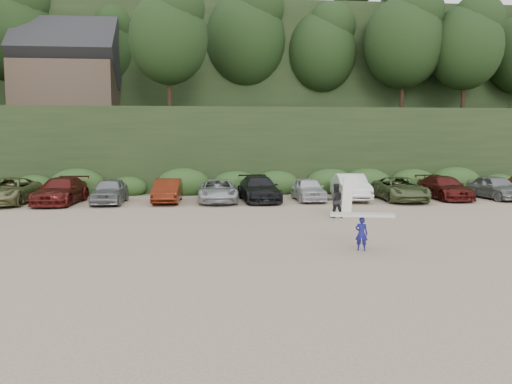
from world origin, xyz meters
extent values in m
plane|color=tan|center=(0.00, 0.00, 0.00)|extent=(120.00, 120.00, 0.00)
cube|color=black|center=(0.00, 22.00, 3.00)|extent=(80.00, 14.00, 6.00)
cube|color=black|center=(0.00, 40.00, 8.00)|extent=(90.00, 30.00, 16.00)
ellipsoid|color=black|center=(0.00, 22.00, 11.00)|extent=(66.00, 12.00, 10.00)
cube|color=#2B491E|center=(-0.55, 14.50, 0.60)|extent=(46.20, 2.00, 1.20)
cube|color=brown|center=(-12.00, 24.00, 8.00)|extent=(8.00, 6.00, 4.00)
imported|color=olive|center=(-11.91, 10.10, 0.76)|extent=(2.59, 5.48, 1.51)
imported|color=#531513|center=(-8.89, 9.94, 0.76)|extent=(2.38, 5.33, 1.52)
imported|color=gray|center=(-6.10, 9.85, 0.74)|extent=(1.81, 4.36, 1.48)
imported|color=#5B1D0D|center=(-2.79, 10.01, 0.70)|extent=(1.57, 4.27, 1.40)
imported|color=#A6A8AD|center=(0.18, 9.96, 0.68)|extent=(2.29, 4.92, 1.36)
imported|color=black|center=(2.65, 10.16, 0.75)|extent=(2.54, 5.35, 1.51)
imported|color=silver|center=(5.68, 10.12, 0.71)|extent=(1.74, 4.19, 1.42)
imported|color=white|center=(8.34, 10.26, 0.81)|extent=(2.01, 5.00, 1.61)
imported|color=#505D35|center=(11.25, 9.62, 0.72)|extent=(2.55, 5.24, 1.44)
imported|color=#4D1311|center=(14.34, 10.22, 0.72)|extent=(2.16, 5.00, 1.43)
imported|color=gray|center=(17.55, 9.92, 0.75)|extent=(2.02, 4.48, 1.50)
imported|color=navy|center=(4.74, -3.74, 0.57)|extent=(0.48, 0.40, 1.14)
cube|color=beige|center=(4.74, -3.74, 1.20)|extent=(2.15, 0.99, 0.08)
imported|color=black|center=(5.65, 3.38, 0.81)|extent=(0.83, 0.66, 1.63)
cube|color=white|center=(6.21, 3.34, 0.96)|extent=(0.59, 0.42, 1.92)
camera|label=1|loc=(-0.23, -19.68, 3.64)|focal=35.00mm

